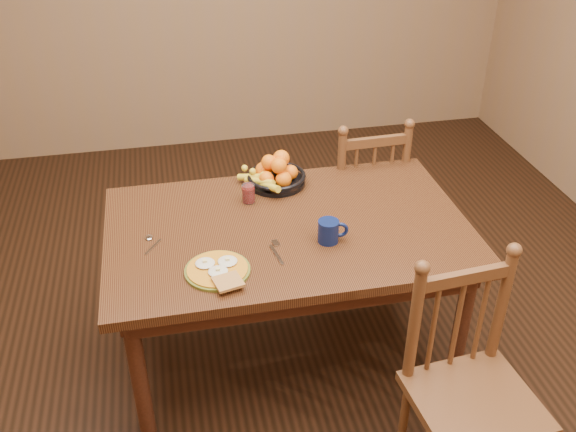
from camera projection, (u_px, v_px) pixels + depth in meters
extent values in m
cube|color=black|center=(288.00, 350.00, 3.25)|extent=(4.50, 5.00, 0.01)
cube|color=black|center=(288.00, 230.00, 2.86)|extent=(1.60, 1.00, 0.04)
cube|color=black|center=(271.00, 197.00, 3.24)|extent=(1.40, 0.04, 0.10)
cube|color=black|center=(309.00, 302.00, 2.55)|extent=(1.40, 0.04, 0.10)
cube|color=black|center=(437.00, 225.00, 3.02)|extent=(0.04, 0.84, 0.10)
cube|color=black|center=(125.00, 262.00, 2.77)|extent=(0.04, 0.84, 0.10)
cylinder|color=black|center=(140.00, 379.00, 2.61)|extent=(0.07, 0.07, 0.70)
cylinder|color=black|center=(460.00, 331.00, 2.85)|extent=(0.07, 0.07, 0.70)
cylinder|color=black|center=(138.00, 264.00, 3.27)|extent=(0.07, 0.07, 0.70)
cylinder|color=black|center=(398.00, 233.00, 3.51)|extent=(0.07, 0.07, 0.70)
cube|color=#532E19|center=(359.00, 197.00, 3.65)|extent=(0.45, 0.43, 0.04)
cylinder|color=#532E19|center=(375.00, 212.00, 3.95)|extent=(0.04, 0.04, 0.42)
cylinder|color=#532E19|center=(319.00, 220.00, 3.88)|extent=(0.04, 0.04, 0.42)
cylinder|color=#532E19|center=(395.00, 242.00, 3.68)|extent=(0.04, 0.04, 0.42)
cylinder|color=#532E19|center=(336.00, 251.00, 3.61)|extent=(0.04, 0.04, 0.42)
cylinder|color=#532E19|center=(405.00, 169.00, 3.40)|extent=(0.04, 0.04, 0.51)
cylinder|color=#532E19|center=(341.00, 176.00, 3.33)|extent=(0.04, 0.04, 0.51)
cylinder|color=#532E19|center=(372.00, 181.00, 3.39)|extent=(0.02, 0.02, 0.40)
cube|color=#532E19|center=(376.00, 142.00, 3.27)|extent=(0.36, 0.04, 0.05)
cube|color=#532E19|center=(475.00, 403.00, 2.37)|extent=(0.48, 0.46, 0.04)
cylinder|color=#532E19|center=(404.00, 421.00, 2.59)|extent=(0.04, 0.04, 0.43)
cylinder|color=#532E19|center=(483.00, 401.00, 2.68)|extent=(0.04, 0.04, 0.43)
cylinder|color=#532E19|center=(414.00, 325.00, 2.34)|extent=(0.04, 0.04, 0.52)
cylinder|color=#532E19|center=(501.00, 307.00, 2.43)|extent=(0.04, 0.04, 0.52)
cylinder|color=#532E19|center=(457.00, 326.00, 2.41)|extent=(0.02, 0.02, 0.40)
cube|color=#532E19|center=(466.00, 277.00, 2.29)|extent=(0.36, 0.06, 0.05)
cylinder|color=#59601E|center=(218.00, 271.00, 2.56)|extent=(0.26, 0.26, 0.01)
cylinder|color=orange|center=(217.00, 269.00, 2.55)|extent=(0.24, 0.24, 0.01)
ellipsoid|color=silver|center=(205.00, 263.00, 2.57)|extent=(0.08, 0.08, 0.01)
cube|color=#F2E08C|center=(205.00, 261.00, 2.56)|extent=(0.02, 0.02, 0.01)
ellipsoid|color=silver|center=(228.00, 261.00, 2.58)|extent=(0.08, 0.08, 0.01)
cube|color=#F2E08C|center=(227.00, 259.00, 2.57)|extent=(0.02, 0.02, 0.01)
ellipsoid|color=silver|center=(218.00, 271.00, 2.52)|extent=(0.08, 0.08, 0.01)
cube|color=#F2E08C|center=(218.00, 269.00, 2.52)|extent=(0.02, 0.02, 0.01)
cube|color=brown|center=(228.00, 282.00, 2.46)|extent=(0.13, 0.12, 0.01)
cube|color=silver|center=(277.00, 255.00, 2.65)|extent=(0.04, 0.15, 0.00)
cube|color=silver|center=(276.00, 243.00, 2.72)|extent=(0.03, 0.05, 0.00)
cube|color=silver|center=(153.00, 247.00, 2.70)|extent=(0.08, 0.11, 0.00)
ellipsoid|color=silver|center=(149.00, 237.00, 2.76)|extent=(0.03, 0.04, 0.01)
cylinder|color=#0B163F|center=(328.00, 231.00, 2.72)|extent=(0.09, 0.09, 0.10)
torus|color=#0B163F|center=(340.00, 230.00, 2.72)|extent=(0.07, 0.03, 0.07)
cylinder|color=black|center=(329.00, 222.00, 2.69)|extent=(0.08, 0.08, 0.00)
cylinder|color=silver|center=(248.00, 193.00, 2.99)|extent=(0.06, 0.06, 0.09)
cylinder|color=maroon|center=(249.00, 195.00, 3.00)|extent=(0.05, 0.05, 0.07)
cylinder|color=black|center=(277.00, 182.00, 3.16)|extent=(0.28, 0.28, 0.02)
torus|color=black|center=(276.00, 176.00, 3.14)|extent=(0.29, 0.29, 0.02)
cylinder|color=black|center=(277.00, 183.00, 3.16)|extent=(0.10, 0.10, 0.01)
sphere|color=orange|center=(290.00, 172.00, 3.14)|extent=(0.07, 0.07, 0.07)
sphere|color=orange|center=(278.00, 167.00, 3.19)|extent=(0.08, 0.08, 0.08)
sphere|color=orange|center=(264.00, 170.00, 3.15)|extent=(0.08, 0.08, 0.08)
sphere|color=orange|center=(266.00, 179.00, 3.09)|extent=(0.07, 0.07, 0.07)
sphere|color=orange|center=(284.00, 179.00, 3.08)|extent=(0.08, 0.08, 0.08)
sphere|color=orange|center=(281.00, 158.00, 3.13)|extent=(0.08, 0.08, 0.08)
sphere|color=orange|center=(269.00, 162.00, 3.10)|extent=(0.07, 0.07, 0.07)
sphere|color=orange|center=(279.00, 166.00, 3.07)|extent=(0.08, 0.08, 0.08)
cylinder|color=yellow|center=(260.00, 182.00, 3.09)|extent=(0.10, 0.17, 0.07)
cylinder|color=yellow|center=(254.00, 177.00, 3.13)|extent=(0.14, 0.15, 0.07)
cylinder|color=yellow|center=(268.00, 186.00, 3.05)|extent=(0.06, 0.18, 0.07)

